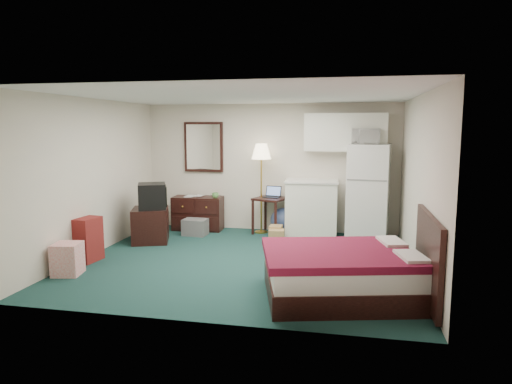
% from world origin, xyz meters
% --- Properties ---
extents(floor, '(5.00, 4.50, 0.01)m').
position_xyz_m(floor, '(0.00, 0.00, 0.00)').
color(floor, black).
rests_on(floor, ground).
extents(ceiling, '(5.00, 4.50, 0.01)m').
position_xyz_m(ceiling, '(0.00, 0.00, 2.50)').
color(ceiling, beige).
rests_on(ceiling, walls).
extents(walls, '(5.01, 4.51, 2.50)m').
position_xyz_m(walls, '(0.00, 0.00, 1.25)').
color(walls, beige).
rests_on(walls, floor).
extents(mirror, '(0.80, 0.06, 1.00)m').
position_xyz_m(mirror, '(-1.35, 2.22, 1.65)').
color(mirror, white).
rests_on(mirror, walls).
extents(upper_cabinets, '(1.50, 0.35, 0.70)m').
position_xyz_m(upper_cabinets, '(1.45, 2.08, 1.95)').
color(upper_cabinets, white).
rests_on(upper_cabinets, walls).
extents(headboard, '(0.06, 1.56, 1.00)m').
position_xyz_m(headboard, '(2.46, -1.20, 0.55)').
color(headboard, black).
rests_on(headboard, walls).
extents(dresser, '(1.00, 0.49, 0.67)m').
position_xyz_m(dresser, '(-1.41, 1.97, 0.33)').
color(dresser, black).
rests_on(dresser, floor).
extents(floor_lamp, '(0.46, 0.46, 1.73)m').
position_xyz_m(floor_lamp, '(-0.12, 1.97, 0.87)').
color(floor_lamp, gold).
rests_on(floor_lamp, floor).
extents(desk, '(0.70, 0.70, 0.70)m').
position_xyz_m(desk, '(0.07, 1.93, 0.35)').
color(desk, black).
rests_on(desk, floor).
extents(exercise_ball, '(0.55, 0.55, 0.51)m').
position_xyz_m(exercise_ball, '(0.32, 1.96, 0.25)').
color(exercise_ball, navy).
rests_on(exercise_ball, floor).
extents(kitchen_counter, '(0.97, 0.76, 1.03)m').
position_xyz_m(kitchen_counter, '(0.86, 1.91, 0.51)').
color(kitchen_counter, white).
rests_on(kitchen_counter, floor).
extents(fridge, '(0.81, 0.81, 1.74)m').
position_xyz_m(fridge, '(1.90, 1.88, 0.87)').
color(fridge, white).
rests_on(fridge, floor).
extents(bed, '(2.07, 1.78, 0.57)m').
position_xyz_m(bed, '(1.48, -1.20, 0.29)').
color(bed, '#540915').
rests_on(bed, floor).
extents(tv_stand, '(0.80, 0.83, 0.61)m').
position_xyz_m(tv_stand, '(-1.93, 0.86, 0.31)').
color(tv_stand, black).
rests_on(tv_stand, floor).
extents(suitcase, '(0.31, 0.45, 0.68)m').
position_xyz_m(suitcase, '(-2.35, -0.45, 0.34)').
color(suitcase, '#5B1D12').
rests_on(suitcase, floor).
extents(retail_box, '(0.42, 0.42, 0.45)m').
position_xyz_m(retail_box, '(-2.28, -1.11, 0.22)').
color(retail_box, white).
rests_on(retail_box, floor).
extents(file_bin, '(0.46, 0.36, 0.31)m').
position_xyz_m(file_bin, '(-1.31, 1.50, 0.15)').
color(file_bin, slate).
rests_on(file_bin, floor).
extents(cardboard_box_a, '(0.29, 0.26, 0.23)m').
position_xyz_m(cardboard_box_a, '(0.30, 1.26, 0.12)').
color(cardboard_box_a, olive).
rests_on(cardboard_box_a, floor).
extents(cardboard_box_b, '(0.22, 0.26, 0.26)m').
position_xyz_m(cardboard_box_b, '(0.26, 1.45, 0.13)').
color(cardboard_box_b, olive).
rests_on(cardboard_box_b, floor).
extents(laptop, '(0.34, 0.30, 0.21)m').
position_xyz_m(laptop, '(0.10, 1.94, 0.81)').
color(laptop, black).
rests_on(laptop, desk).
extents(crt_tv, '(0.66, 0.68, 0.45)m').
position_xyz_m(crt_tv, '(-1.87, 0.84, 0.84)').
color(crt_tv, black).
rests_on(crt_tv, tv_stand).
extents(microwave, '(0.51, 0.29, 0.34)m').
position_xyz_m(microwave, '(1.82, 1.90, 1.91)').
color(microwave, white).
rests_on(microwave, fridge).
extents(book_a, '(0.18, 0.03, 0.25)m').
position_xyz_m(book_a, '(-1.65, 1.94, 0.79)').
color(book_a, olive).
rests_on(book_a, dresser).
extents(book_b, '(0.15, 0.03, 0.21)m').
position_xyz_m(book_b, '(-1.48, 2.04, 0.77)').
color(book_b, olive).
rests_on(book_b, dresser).
extents(mug, '(0.16, 0.14, 0.13)m').
position_xyz_m(mug, '(-1.01, 1.87, 0.74)').
color(mug, '#599A4A').
rests_on(mug, dresser).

